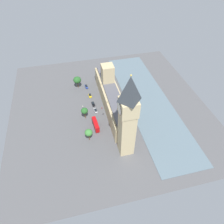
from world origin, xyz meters
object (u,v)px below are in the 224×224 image
parliament_building (111,96)px  plane_tree_leading (77,80)px  double_decker_bus_trailing (96,124)px  car_black_kerbside (93,104)px  street_lamp_slot_10 (83,108)px  car_blue_under_trees (86,86)px  pedestrian_near_tower (102,108)px  plane_tree_by_river_gate (89,133)px  clock_tower (128,118)px  car_yellow_cab_corner (90,95)px  pedestrian_far_end (103,114)px  car_silver_midblock (96,111)px  plane_tree_opposite_hall (84,111)px

parliament_building → plane_tree_leading: bearing=-51.2°
double_decker_bus_trailing → plane_tree_leading: size_ratio=1.10×
car_black_kerbside → street_lamp_slot_10: size_ratio=0.77×
car_blue_under_trees → plane_tree_leading: (6.24, -1.41, 6.20)m
pedestrian_near_tower → plane_tree_by_river_gate: size_ratio=0.19×
clock_tower → car_yellow_cab_corner: size_ratio=12.05×
car_black_kerbside → pedestrian_far_end: bearing=109.5°
clock_tower → car_blue_under_trees: (13.09, -64.04, -25.73)m
double_decker_bus_trailing → pedestrian_near_tower: bearing=61.8°
pedestrian_near_tower → plane_tree_leading: size_ratio=0.17×
clock_tower → car_silver_midblock: 45.08m
parliament_building → car_blue_under_trees: (14.25, -24.09, -6.77)m
car_black_kerbside → street_lamp_slot_10: (7.84, 6.31, 3.38)m
double_decker_bus_trailing → plane_tree_opposite_hall: 11.80m
car_silver_midblock → plane_tree_by_river_gate: bearing=-113.9°
double_decker_bus_trailing → plane_tree_opposite_hall: (5.31, -9.75, 3.98)m
pedestrian_near_tower → street_lamp_slot_10: size_ratio=0.27×
plane_tree_opposite_hall → car_yellow_cab_corner: bearing=-107.2°
plane_tree_leading → car_silver_midblock: bearing=105.5°
pedestrian_near_tower → plane_tree_by_river_gate: bearing=-135.0°
plane_tree_opposite_hall → clock_tower: bearing=121.3°
plane_tree_leading → parliament_building: bearing=128.8°
parliament_building → street_lamp_slot_10: (20.35, 3.61, -3.40)m
car_black_kerbside → street_lamp_slot_10: bearing=35.5°
car_black_kerbside → plane_tree_opposite_hall: plane_tree_opposite_hall is taller
clock_tower → plane_tree_opposite_hall: 41.23m
double_decker_bus_trailing → pedestrian_near_tower: 17.68m
clock_tower → street_lamp_slot_10: size_ratio=8.47×
car_black_kerbside → double_decker_bus_trailing: bearing=81.2°
parliament_building → car_silver_midblock: size_ratio=14.16×
car_silver_midblock → double_decker_bus_trailing: (2.44, 14.28, 1.75)m
car_silver_midblock → double_decker_bus_trailing: size_ratio=0.43×
parliament_building → car_yellow_cab_corner: (13.22, -12.42, -6.77)m
pedestrian_far_end → plane_tree_by_river_gate: 23.56m
street_lamp_slot_10 → car_silver_midblock: bearing=173.2°
clock_tower → car_silver_midblock: clock_tower is taller
parliament_building → car_silver_midblock: (12.12, 4.59, -6.77)m
clock_tower → plane_tree_leading: 70.98m
clock_tower → car_blue_under_trees: size_ratio=10.66×
parliament_building → pedestrian_near_tower: bearing=21.2°
pedestrian_near_tower → clock_tower: bearing=-98.6°
pedestrian_far_end → plane_tree_leading: 37.19m
parliament_building → plane_tree_opposite_hall: size_ratio=7.55×
parliament_building → plane_tree_leading: size_ratio=6.75×
car_blue_under_trees → plane_tree_leading: size_ratio=0.50×
parliament_building → plane_tree_by_river_gate: 34.41m
car_black_kerbside → plane_tree_opposite_hall: size_ratio=0.54×
pedestrian_near_tower → street_lamp_slot_10: (13.01, 0.76, 3.53)m
car_blue_under_trees → pedestrian_near_tower: car_blue_under_trees is taller
car_silver_midblock → car_black_kerbside: bearing=88.0°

